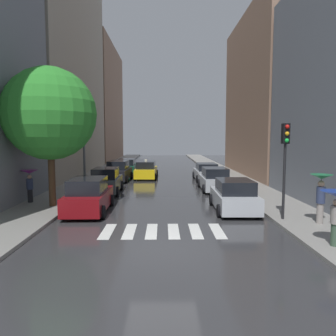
{
  "coord_description": "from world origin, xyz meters",
  "views": [
    {
      "loc": [
        0.03,
        -10.7,
        3.82
      ],
      "look_at": [
        0.53,
        23.31,
        0.63
      ],
      "focal_mm": 34.66,
      "sensor_mm": 36.0,
      "label": 1
    }
  ],
  "objects_px": {
    "parked_car_left_third": "(119,171)",
    "street_tree_left": "(50,114)",
    "parked_car_right_second": "(215,180)",
    "pedestrian_by_kerb": "(321,189)",
    "lamp_post_left": "(84,136)",
    "pedestrian_foreground": "(336,205)",
    "taxi_midroad": "(146,170)",
    "parked_car_right_third": "(206,172)",
    "traffic_light_right_corner": "(285,150)",
    "pedestrian_near_tree": "(30,179)",
    "parked_car_left_nearest": "(89,196)",
    "parked_car_left_second": "(106,181)",
    "parked_car_right_nearest": "(234,196)",
    "parked_car_left_fourth": "(127,167)"
  },
  "relations": [
    {
      "from": "parked_car_left_third",
      "to": "street_tree_left",
      "type": "relative_size",
      "value": 0.62
    },
    {
      "from": "parked_car_right_second",
      "to": "pedestrian_by_kerb",
      "type": "distance_m",
      "value": 10.21
    },
    {
      "from": "parked_car_left_third",
      "to": "lamp_post_left",
      "type": "xyz_separation_m",
      "value": [
        -1.63,
        -5.72,
        3.09
      ]
    },
    {
      "from": "pedestrian_foreground",
      "to": "taxi_midroad",
      "type": "bearing_deg",
      "value": -130.68
    },
    {
      "from": "pedestrian_foreground",
      "to": "parked_car_right_third",
      "type": "bearing_deg",
      "value": -145.11
    },
    {
      "from": "lamp_post_left",
      "to": "traffic_light_right_corner",
      "type": "bearing_deg",
      "value": -37.96
    },
    {
      "from": "parked_car_right_third",
      "to": "street_tree_left",
      "type": "distance_m",
      "value": 15.68
    },
    {
      "from": "pedestrian_by_kerb",
      "to": "street_tree_left",
      "type": "height_order",
      "value": "street_tree_left"
    },
    {
      "from": "parked_car_left_third",
      "to": "parked_car_right_third",
      "type": "relative_size",
      "value": 1.04
    },
    {
      "from": "parked_car_right_second",
      "to": "pedestrian_near_tree",
      "type": "relative_size",
      "value": 2.32
    },
    {
      "from": "parked_car_left_nearest",
      "to": "lamp_post_left",
      "type": "xyz_separation_m",
      "value": [
        -1.76,
        6.45,
        3.1
      ]
    },
    {
      "from": "parked_car_left_second",
      "to": "traffic_light_right_corner",
      "type": "relative_size",
      "value": 0.96
    },
    {
      "from": "parked_car_left_nearest",
      "to": "pedestrian_near_tree",
      "type": "bearing_deg",
      "value": 62.45
    },
    {
      "from": "parked_car_left_third",
      "to": "taxi_midroad",
      "type": "distance_m",
      "value": 2.93
    },
    {
      "from": "parked_car_right_third",
      "to": "parked_car_left_third",
      "type": "bearing_deg",
      "value": 90.63
    },
    {
      "from": "pedestrian_foreground",
      "to": "parked_car_left_nearest",
      "type": "bearing_deg",
      "value": -92.29
    },
    {
      "from": "parked_car_right_nearest",
      "to": "street_tree_left",
      "type": "height_order",
      "value": "street_tree_left"
    },
    {
      "from": "parked_car_left_second",
      "to": "parked_car_left_third",
      "type": "bearing_deg",
      "value": -1.11
    },
    {
      "from": "parked_car_left_second",
      "to": "taxi_midroad",
      "type": "height_order",
      "value": "taxi_midroad"
    },
    {
      "from": "taxi_midroad",
      "to": "pedestrian_by_kerb",
      "type": "xyz_separation_m",
      "value": [
        8.34,
        -16.84,
        0.87
      ]
    },
    {
      "from": "parked_car_left_third",
      "to": "traffic_light_right_corner",
      "type": "xyz_separation_m",
      "value": [
        9.37,
        -14.3,
        2.45
      ]
    },
    {
      "from": "traffic_light_right_corner",
      "to": "lamp_post_left",
      "type": "xyz_separation_m",
      "value": [
        -11.0,
        8.58,
        0.64
      ]
    },
    {
      "from": "pedestrian_foreground",
      "to": "street_tree_left",
      "type": "relative_size",
      "value": 0.26
    },
    {
      "from": "parked_car_right_second",
      "to": "traffic_light_right_corner",
      "type": "distance_m",
      "value": 9.45
    },
    {
      "from": "taxi_midroad",
      "to": "street_tree_left",
      "type": "relative_size",
      "value": 0.63
    },
    {
      "from": "pedestrian_near_tree",
      "to": "lamp_post_left",
      "type": "relative_size",
      "value": 0.28
    },
    {
      "from": "parked_car_left_nearest",
      "to": "street_tree_left",
      "type": "bearing_deg",
      "value": 65.68
    },
    {
      "from": "parked_car_left_second",
      "to": "parked_car_right_nearest",
      "type": "bearing_deg",
      "value": -127.88
    },
    {
      "from": "parked_car_right_nearest",
      "to": "parked_car_right_third",
      "type": "xyz_separation_m",
      "value": [
        0.16,
        12.22,
        -0.05
      ]
    },
    {
      "from": "parked_car_left_third",
      "to": "taxi_midroad",
      "type": "height_order",
      "value": "taxi_midroad"
    },
    {
      "from": "parked_car_left_fourth",
      "to": "taxi_midroad",
      "type": "height_order",
      "value": "taxi_midroad"
    },
    {
      "from": "parked_car_left_third",
      "to": "taxi_midroad",
      "type": "relative_size",
      "value": 0.98
    },
    {
      "from": "parked_car_right_third",
      "to": "parked_car_left_fourth",
      "type": "bearing_deg",
      "value": 53.89
    },
    {
      "from": "parked_car_right_second",
      "to": "parked_car_right_third",
      "type": "height_order",
      "value": "parked_car_right_second"
    },
    {
      "from": "parked_car_left_third",
      "to": "pedestrian_by_kerb",
      "type": "xyz_separation_m",
      "value": [
        10.67,
        -15.06,
        0.8
      ]
    },
    {
      "from": "parked_car_right_third",
      "to": "street_tree_left",
      "type": "height_order",
      "value": "street_tree_left"
    },
    {
      "from": "parked_car_left_second",
      "to": "pedestrian_foreground",
      "type": "relative_size",
      "value": 2.19
    },
    {
      "from": "parked_car_right_nearest",
      "to": "pedestrian_near_tree",
      "type": "height_order",
      "value": "pedestrian_near_tree"
    },
    {
      "from": "parked_car_right_second",
      "to": "taxi_midroad",
      "type": "bearing_deg",
      "value": 36.36
    },
    {
      "from": "parked_car_left_fourth",
      "to": "pedestrian_by_kerb",
      "type": "relative_size",
      "value": 2.26
    },
    {
      "from": "parked_car_left_third",
      "to": "lamp_post_left",
      "type": "relative_size",
      "value": 0.71
    },
    {
      "from": "parked_car_right_nearest",
      "to": "parked_car_right_third",
      "type": "relative_size",
      "value": 0.96
    },
    {
      "from": "lamp_post_left",
      "to": "parked_car_right_third",
      "type": "bearing_deg",
      "value": 32.07
    },
    {
      "from": "parked_car_left_third",
      "to": "taxi_midroad",
      "type": "xyz_separation_m",
      "value": [
        2.33,
        1.78,
        -0.07
      ]
    },
    {
      "from": "parked_car_left_third",
      "to": "pedestrian_by_kerb",
      "type": "height_order",
      "value": "pedestrian_by_kerb"
    },
    {
      "from": "parked_car_right_nearest",
      "to": "pedestrian_foreground",
      "type": "distance_m",
      "value": 6.35
    },
    {
      "from": "parked_car_left_nearest",
      "to": "parked_car_right_third",
      "type": "distance_m",
      "value": 14.54
    },
    {
      "from": "street_tree_left",
      "to": "taxi_midroad",
      "type": "bearing_deg",
      "value": 71.38
    },
    {
      "from": "taxi_midroad",
      "to": "pedestrian_near_tree",
      "type": "height_order",
      "value": "pedestrian_near_tree"
    },
    {
      "from": "parked_car_right_second",
      "to": "taxi_midroad",
      "type": "height_order",
      "value": "taxi_midroad"
    }
  ]
}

